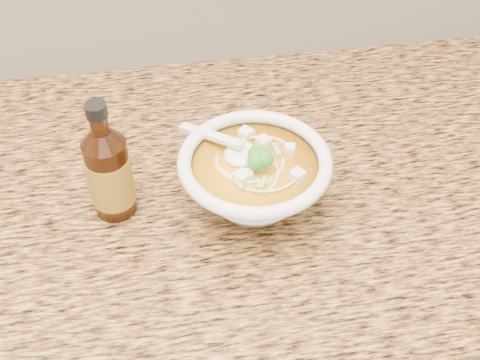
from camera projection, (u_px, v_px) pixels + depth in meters
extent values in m
cube|color=black|center=(113.00, 356.00, 1.21)|extent=(4.00, 0.65, 0.86)
cube|color=olive|center=(68.00, 203.00, 0.89)|extent=(4.00, 0.68, 0.04)
cylinder|color=white|center=(254.00, 203.00, 0.85)|extent=(0.09, 0.09, 0.01)
torus|color=white|center=(255.00, 161.00, 0.80)|extent=(0.21, 0.21, 0.02)
torus|color=beige|center=(241.00, 164.00, 0.80)|extent=(0.13, 0.13, 0.00)
torus|color=beige|center=(262.00, 171.00, 0.80)|extent=(0.09, 0.09, 0.00)
torus|color=beige|center=(244.00, 177.00, 0.79)|extent=(0.11, 0.11, 0.00)
torus|color=beige|center=(245.00, 177.00, 0.79)|extent=(0.08, 0.08, 0.00)
torus|color=beige|center=(260.00, 172.00, 0.80)|extent=(0.07, 0.07, 0.00)
torus|color=beige|center=(241.00, 169.00, 0.81)|extent=(0.15, 0.15, 0.00)
cube|color=silver|center=(242.00, 148.00, 0.82)|extent=(0.02, 0.02, 0.02)
cube|color=silver|center=(279.00, 156.00, 0.81)|extent=(0.02, 0.02, 0.01)
cube|color=silver|center=(263.00, 190.00, 0.76)|extent=(0.02, 0.02, 0.02)
cube|color=silver|center=(232.00, 186.00, 0.77)|extent=(0.02, 0.02, 0.02)
cube|color=silver|center=(231.00, 149.00, 0.82)|extent=(0.02, 0.02, 0.02)
cube|color=silver|center=(273.00, 167.00, 0.79)|extent=(0.02, 0.02, 0.02)
cube|color=silver|center=(290.00, 175.00, 0.78)|extent=(0.03, 0.03, 0.02)
ellipsoid|color=#196014|center=(261.00, 159.00, 0.78)|extent=(0.04, 0.04, 0.03)
cylinder|color=#78D552|center=(287.00, 167.00, 0.79)|extent=(0.01, 0.02, 0.01)
cylinder|color=#78D552|center=(245.00, 191.00, 0.76)|extent=(0.02, 0.02, 0.01)
cylinder|color=#78D552|center=(214.00, 156.00, 0.81)|extent=(0.02, 0.02, 0.01)
cylinder|color=#78D552|center=(222.00, 146.00, 0.82)|extent=(0.02, 0.02, 0.01)
cylinder|color=#78D552|center=(252.00, 180.00, 0.77)|extent=(0.02, 0.02, 0.01)
ellipsoid|color=white|center=(241.00, 155.00, 0.81)|extent=(0.05, 0.05, 0.02)
cube|color=white|center=(211.00, 135.00, 0.83)|extent=(0.09, 0.09, 0.03)
cylinder|color=#3D1A08|center=(110.00, 177.00, 0.81)|extent=(0.08, 0.08, 0.12)
cylinder|color=#3D1A08|center=(99.00, 124.00, 0.74)|extent=(0.03, 0.03, 0.03)
cylinder|color=black|center=(96.00, 110.00, 0.73)|extent=(0.04, 0.04, 0.02)
cylinder|color=red|center=(111.00, 179.00, 0.81)|extent=(0.08, 0.08, 0.08)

